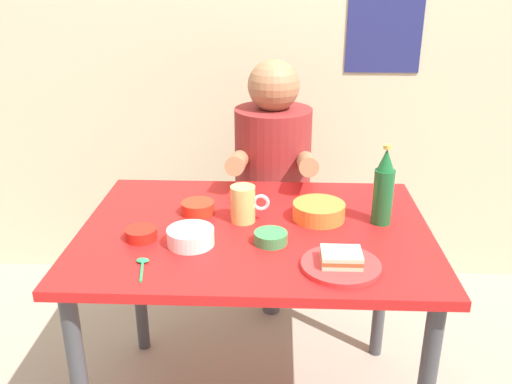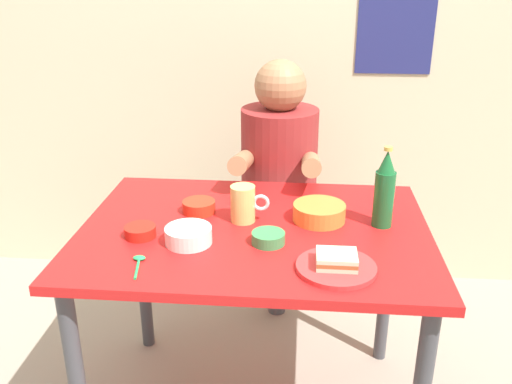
{
  "view_description": "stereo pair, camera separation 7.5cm",
  "coord_description": "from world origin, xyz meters",
  "px_view_note": "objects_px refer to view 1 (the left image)",
  "views": [
    {
      "loc": [
        0.07,
        -1.57,
        1.5
      ],
      "look_at": [
        0.0,
        0.05,
        0.84
      ],
      "focal_mm": 38.62,
      "sensor_mm": 36.0,
      "label": 1
    },
    {
      "loc": [
        0.14,
        -1.56,
        1.5
      ],
      "look_at": [
        0.0,
        0.05,
        0.84
      ],
      "focal_mm": 38.62,
      "sensor_mm": 36.0,
      "label": 2
    }
  ],
  "objects_px": {
    "beer_mug": "(244,204)",
    "soup_bowl_orange": "(319,210)",
    "stool": "(272,245)",
    "beer_bottle": "(384,189)",
    "plate_orange": "(341,265)",
    "person_seated": "(273,157)",
    "dining_table": "(255,253)",
    "sandwich": "(341,257)"
  },
  "relations": [
    {
      "from": "person_seated",
      "to": "plate_orange",
      "type": "distance_m",
      "value": 0.89
    },
    {
      "from": "plate_orange",
      "to": "stool",
      "type": "bearing_deg",
      "value": 102.76
    },
    {
      "from": "plate_orange",
      "to": "beer_mug",
      "type": "relative_size",
      "value": 1.75
    },
    {
      "from": "person_seated",
      "to": "plate_orange",
      "type": "height_order",
      "value": "person_seated"
    },
    {
      "from": "dining_table",
      "to": "stool",
      "type": "relative_size",
      "value": 2.44
    },
    {
      "from": "person_seated",
      "to": "beer_mug",
      "type": "distance_m",
      "value": 0.58
    },
    {
      "from": "dining_table",
      "to": "beer_mug",
      "type": "xyz_separation_m",
      "value": [
        -0.04,
        0.04,
        0.15
      ]
    },
    {
      "from": "beer_bottle",
      "to": "stool",
      "type": "bearing_deg",
      "value": 121.47
    },
    {
      "from": "beer_bottle",
      "to": "plate_orange",
      "type": "bearing_deg",
      "value": -118.09
    },
    {
      "from": "sandwich",
      "to": "beer_bottle",
      "type": "relative_size",
      "value": 0.42
    },
    {
      "from": "beer_bottle",
      "to": "dining_table",
      "type": "bearing_deg",
      "value": -172.91
    },
    {
      "from": "plate_orange",
      "to": "beer_mug",
      "type": "bearing_deg",
      "value": 134.51
    },
    {
      "from": "plate_orange",
      "to": "beer_bottle",
      "type": "distance_m",
      "value": 0.35
    },
    {
      "from": "beer_bottle",
      "to": "person_seated",
      "type": "bearing_deg",
      "value": 121.97
    },
    {
      "from": "plate_orange",
      "to": "beer_mug",
      "type": "height_order",
      "value": "beer_mug"
    },
    {
      "from": "stool",
      "to": "person_seated",
      "type": "distance_m",
      "value": 0.42
    },
    {
      "from": "person_seated",
      "to": "beer_bottle",
      "type": "distance_m",
      "value": 0.68
    },
    {
      "from": "beer_mug",
      "to": "soup_bowl_orange",
      "type": "distance_m",
      "value": 0.25
    },
    {
      "from": "beer_mug",
      "to": "beer_bottle",
      "type": "height_order",
      "value": "beer_bottle"
    },
    {
      "from": "stool",
      "to": "soup_bowl_orange",
      "type": "height_order",
      "value": "soup_bowl_orange"
    },
    {
      "from": "person_seated",
      "to": "sandwich",
      "type": "bearing_deg",
      "value": -77.08
    },
    {
      "from": "plate_orange",
      "to": "person_seated",
      "type": "bearing_deg",
      "value": 102.92
    },
    {
      "from": "beer_bottle",
      "to": "soup_bowl_orange",
      "type": "bearing_deg",
      "value": 173.93
    },
    {
      "from": "sandwich",
      "to": "beer_bottle",
      "type": "xyz_separation_m",
      "value": [
        0.16,
        0.29,
        0.09
      ]
    },
    {
      "from": "beer_mug",
      "to": "beer_bottle",
      "type": "xyz_separation_m",
      "value": [
        0.44,
        0.01,
        0.06
      ]
    },
    {
      "from": "soup_bowl_orange",
      "to": "sandwich",
      "type": "bearing_deg",
      "value": -82.59
    },
    {
      "from": "plate_orange",
      "to": "beer_bottle",
      "type": "xyz_separation_m",
      "value": [
        0.16,
        0.29,
        0.11
      ]
    },
    {
      "from": "stool",
      "to": "sandwich",
      "type": "distance_m",
      "value": 0.99
    },
    {
      "from": "beer_bottle",
      "to": "soup_bowl_orange",
      "type": "distance_m",
      "value": 0.22
    },
    {
      "from": "beer_mug",
      "to": "stool",
      "type": "bearing_deg",
      "value": 81.66
    },
    {
      "from": "dining_table",
      "to": "sandwich",
      "type": "relative_size",
      "value": 10.0
    },
    {
      "from": "plate_orange",
      "to": "beer_mug",
      "type": "xyz_separation_m",
      "value": [
        -0.28,
        0.29,
        0.05
      ]
    },
    {
      "from": "stool",
      "to": "person_seated",
      "type": "relative_size",
      "value": 0.63
    },
    {
      "from": "plate_orange",
      "to": "beer_bottle",
      "type": "relative_size",
      "value": 0.84
    },
    {
      "from": "stool",
      "to": "beer_bottle",
      "type": "distance_m",
      "value": 0.85
    },
    {
      "from": "sandwich",
      "to": "dining_table",
      "type": "bearing_deg",
      "value": 135.06
    },
    {
      "from": "dining_table",
      "to": "beer_mug",
      "type": "bearing_deg",
      "value": 131.35
    },
    {
      "from": "stool",
      "to": "plate_orange",
      "type": "distance_m",
      "value": 0.98
    },
    {
      "from": "person_seated",
      "to": "beer_bottle",
      "type": "height_order",
      "value": "person_seated"
    },
    {
      "from": "stool",
      "to": "dining_table",
      "type": "bearing_deg",
      "value": -94.24
    },
    {
      "from": "person_seated",
      "to": "soup_bowl_orange",
      "type": "bearing_deg",
      "value": -74.0
    },
    {
      "from": "dining_table",
      "to": "soup_bowl_orange",
      "type": "bearing_deg",
      "value": 19.21
    }
  ]
}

